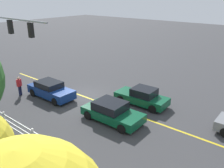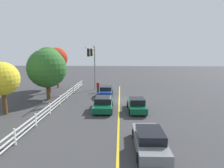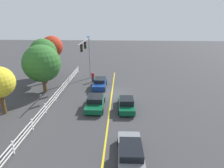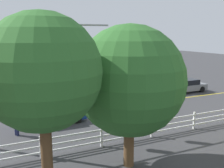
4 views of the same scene
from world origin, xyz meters
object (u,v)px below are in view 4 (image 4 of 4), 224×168
Objects in this scene: car_0 at (133,103)px; car_3 at (52,113)px; car_1 at (117,93)px; tree_5 at (42,73)px; pedestrian at (16,121)px; car_2 at (185,86)px; tree_0 at (130,81)px.

car_3 reaches higher than car_0.
car_3 is (6.76, 3.72, 0.03)m from car_1.
tree_5 reaches higher than car_0.
car_1 is at bearing -175.88° from pedestrian.
pedestrian is at bearing -170.76° from car_0.
car_0 is 1.01× the size of car_1.
car_0 is 12.91m from tree_5.
pedestrian is (2.43, 1.42, 0.24)m from car_3.
pedestrian reaches higher than car_2.
car_2 is 17.44m from tree_0.
tree_5 is (8.61, 12.41, 4.17)m from car_1.
car_1 is at bearing -0.07° from car_2.
tree_0 reaches higher than car_0.
tree_5 is (3.94, 1.27, 0.77)m from tree_0.
car_3 is (6.55, 0.19, 0.02)m from car_0.
pedestrian reaches higher than car_1.
tree_0 reaches higher than car_2.
tree_5 is at bearing 53.21° from car_1.
car_1 is at bearing 85.64° from car_0.
car_1 is 2.55× the size of pedestrian.
pedestrian is 0.26× the size of tree_0.
tree_0 is at bearing -74.52° from car_3.
car_2 is 2.83× the size of pedestrian.
car_1 is at bearing -124.75° from tree_5.
tree_5 is at bearing -102.28° from car_3.
tree_0 is 4.21m from tree_5.
car_2 is at bearing -143.24° from tree_5.
tree_0 is at bearing 101.95° from pedestrian.
car_1 is at bearing 28.54° from car_3.
pedestrian reaches higher than car_0.
tree_5 reaches higher than car_2.
car_0 is 2.58× the size of pedestrian.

